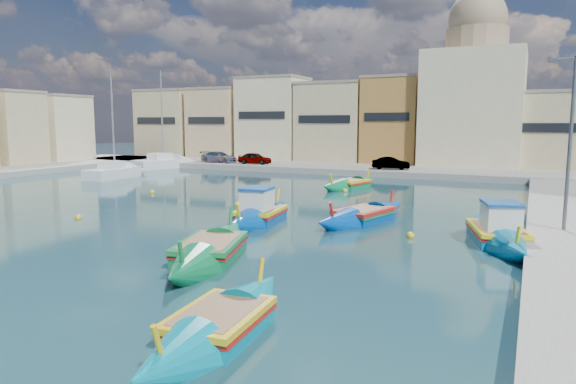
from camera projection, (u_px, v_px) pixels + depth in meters
The scene contains 15 objects.
ground at pixel (160, 231), 24.80m from camera, with size 160.00×160.00×0.00m, color #163643.
north_quay at pixel (361, 170), 53.38m from camera, with size 80.00×8.00×0.60m, color gray.
north_townhouses at pixel (440, 124), 56.48m from camera, with size 83.20×7.87×10.19m.
church_block at pixel (474, 92), 55.17m from camera, with size 10.00×10.00×19.10m.
quay_street_lamp at pixel (569, 143), 22.14m from camera, with size 1.18×0.16×8.00m.
parked_cars at pixel (269, 159), 56.17m from camera, with size 24.14×2.02×1.28m.
luzzu_turquoise_cabin at pixel (497, 235), 22.43m from camera, with size 4.37×9.17×2.89m.
luzzu_blue_cabin at pixel (260, 215), 27.14m from camera, with size 2.98×8.24×2.85m.
luzzu_cyan_mid at pixel (364, 217), 27.16m from camera, with size 3.99×8.55×2.46m.
luzzu_green at pixel (351, 185), 40.79m from camera, with size 3.73×7.66×2.34m.
luzzu_blue_south at pixel (210, 252), 19.74m from camera, with size 4.72×9.28×2.62m.
luzzu_cyan_south at pixel (220, 326), 12.64m from camera, with size 2.44×7.36×2.25m.
yacht_north at pixel (174, 163), 59.38m from camera, with size 4.61×9.15×11.77m.
yacht_midnorth at pixel (124, 172), 49.13m from camera, with size 2.68×7.78×10.89m.
mooring_buoys at pixel (232, 213), 29.11m from camera, with size 20.73×20.93×0.36m.
Camera 1 is at (16.05, -19.28, 5.24)m, focal length 32.00 mm.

